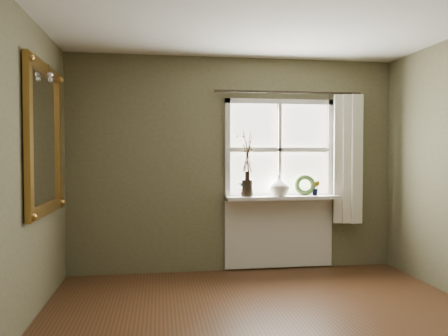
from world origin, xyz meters
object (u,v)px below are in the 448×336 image
cream_vase (279,185)px  wreath (305,187)px  dark_jug (247,188)px  gilt_mirror (45,139)px

cream_vase → wreath: 0.34m
dark_jug → gilt_mirror: bearing=-157.2°
dark_jug → gilt_mirror: size_ratio=0.15×
wreath → dark_jug: bearing=-160.5°
dark_jug → wreath: wreath is taller
dark_jug → wreath: size_ratio=0.79×
wreath → gilt_mirror: bearing=-145.6°
gilt_mirror → cream_vase: bearing=19.5°
gilt_mirror → dark_jug: bearing=22.8°
dark_jug → cream_vase: 0.39m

